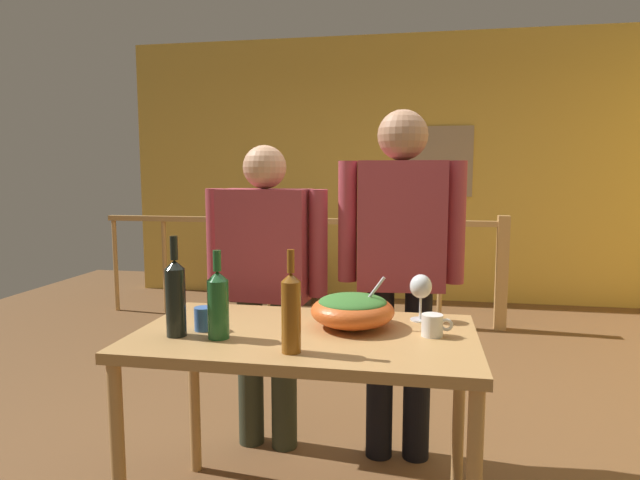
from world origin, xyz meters
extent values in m
plane|color=brown|center=(0.00, 0.00, 0.00)|extent=(8.57, 8.57, 0.00)
cube|color=gold|center=(0.00, 3.30, 1.43)|extent=(5.99, 0.10, 2.86)
cube|color=gray|center=(0.48, 3.24, 1.51)|extent=(0.68, 0.03, 0.74)
cylinder|color=#B2844C|center=(-2.74, 2.21, 0.46)|extent=(0.04, 0.04, 0.92)
cylinder|color=#B2844C|center=(-2.21, 2.21, 0.46)|extent=(0.04, 0.04, 0.92)
cylinder|color=#B2844C|center=(-1.67, 2.21, 0.46)|extent=(0.04, 0.04, 0.92)
cylinder|color=#B2844C|center=(-1.14, 2.21, 0.46)|extent=(0.04, 0.04, 0.92)
cylinder|color=#B2844C|center=(-0.60, 2.21, 0.46)|extent=(0.04, 0.04, 0.92)
cylinder|color=#B2844C|center=(-0.07, 2.21, 0.46)|extent=(0.04, 0.04, 0.92)
cylinder|color=#B2844C|center=(0.47, 2.21, 0.46)|extent=(0.04, 0.04, 0.92)
cylinder|color=#B2844C|center=(1.00, 2.21, 0.46)|extent=(0.04, 0.04, 0.92)
cube|color=#B2844C|center=(-0.87, 2.21, 0.95)|extent=(3.83, 0.07, 0.05)
cube|color=#B2844C|center=(1.00, 2.21, 0.51)|extent=(0.10, 0.10, 1.02)
cube|color=#38281E|center=(-1.29, 2.95, 0.25)|extent=(0.90, 0.40, 0.51)
cube|color=black|center=(-1.29, 2.95, 0.52)|extent=(0.20, 0.12, 0.02)
cylinder|color=black|center=(-1.29, 2.95, 0.57)|extent=(0.03, 0.03, 0.08)
cube|color=black|center=(-1.29, 2.92, 0.75)|extent=(0.51, 0.06, 0.28)
cube|color=black|center=(-1.29, 2.89, 0.75)|extent=(0.47, 0.01, 0.26)
cube|color=#B2844C|center=(-0.14, -0.80, 0.78)|extent=(1.28, 0.73, 0.04)
cylinder|color=#B2844C|center=(-0.74, -1.13, 0.38)|extent=(0.05, 0.05, 0.76)
cylinder|color=#B2844C|center=(-0.74, -0.48, 0.38)|extent=(0.05, 0.05, 0.76)
cylinder|color=#B2844C|center=(0.46, -0.48, 0.38)|extent=(0.05, 0.05, 0.76)
ellipsoid|color=#DB5B23|center=(0.03, -0.71, 0.86)|extent=(0.33, 0.33, 0.13)
ellipsoid|color=#38702D|center=(0.03, -0.71, 0.90)|extent=(0.27, 0.27, 0.06)
cylinder|color=silver|center=(0.09, -0.71, 0.92)|extent=(0.12, 0.01, 0.17)
cylinder|color=silver|center=(0.29, -0.56, 0.80)|extent=(0.08, 0.08, 0.01)
cylinder|color=silver|center=(0.29, -0.56, 0.85)|extent=(0.01, 0.01, 0.10)
ellipsoid|color=silver|center=(0.29, -0.56, 0.94)|extent=(0.09, 0.09, 0.10)
cylinder|color=#1E5628|center=(-0.43, -0.94, 0.90)|extent=(0.08, 0.08, 0.21)
cone|color=#1E5628|center=(-0.43, -0.94, 1.03)|extent=(0.08, 0.08, 0.03)
cylinder|color=#1E5628|center=(-0.43, -0.94, 1.08)|extent=(0.03, 0.03, 0.08)
cylinder|color=brown|center=(-0.14, -1.04, 0.92)|extent=(0.07, 0.07, 0.24)
cone|color=brown|center=(-0.14, -1.04, 1.05)|extent=(0.07, 0.07, 0.03)
cylinder|color=brown|center=(-0.14, -1.04, 1.11)|extent=(0.02, 0.02, 0.08)
cylinder|color=black|center=(-0.60, -0.94, 0.92)|extent=(0.07, 0.07, 0.25)
cone|color=black|center=(-0.60, -0.94, 1.07)|extent=(0.07, 0.07, 0.03)
cylinder|color=black|center=(-0.60, -0.94, 1.13)|extent=(0.03, 0.03, 0.09)
cylinder|color=#3866B2|center=(-0.53, -0.85, 0.84)|extent=(0.07, 0.07, 0.09)
torus|color=#3866B2|center=(-0.48, -0.85, 0.85)|extent=(0.05, 0.01, 0.05)
cylinder|color=white|center=(0.33, -0.77, 0.84)|extent=(0.08, 0.08, 0.08)
torus|color=white|center=(0.38, -0.77, 0.84)|extent=(0.05, 0.01, 0.05)
cylinder|color=#2D3323|center=(-0.38, -0.19, 0.39)|extent=(0.13, 0.13, 0.77)
cylinder|color=#2D3323|center=(-0.56, -0.18, 0.39)|extent=(0.13, 0.13, 0.77)
cube|color=#9E3842|center=(-0.47, -0.18, 1.04)|extent=(0.46, 0.25, 0.55)
cylinder|color=#9E3842|center=(-0.20, -0.20, 1.06)|extent=(0.09, 0.09, 0.52)
cylinder|color=#9E3842|center=(-0.74, -0.16, 1.06)|extent=(0.09, 0.09, 0.52)
sphere|color=tan|center=(-0.47, -0.18, 1.42)|extent=(0.21, 0.21, 0.21)
cylinder|color=black|center=(0.28, -0.18, 0.42)|extent=(0.13, 0.13, 0.85)
cylinder|color=black|center=(0.10, -0.19, 0.42)|extent=(0.13, 0.13, 0.85)
cube|color=#9E3842|center=(0.19, -0.18, 1.15)|extent=(0.42, 0.25, 0.60)
cylinder|color=#9E3842|center=(0.44, -0.16, 1.17)|extent=(0.09, 0.09, 0.57)
cylinder|color=#9E3842|center=(-0.06, -0.20, 1.17)|extent=(0.09, 0.09, 0.57)
sphere|color=#A37556|center=(0.19, -0.18, 1.57)|extent=(0.23, 0.23, 0.23)
camera|label=1|loc=(0.27, -2.76, 1.40)|focal=30.57mm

